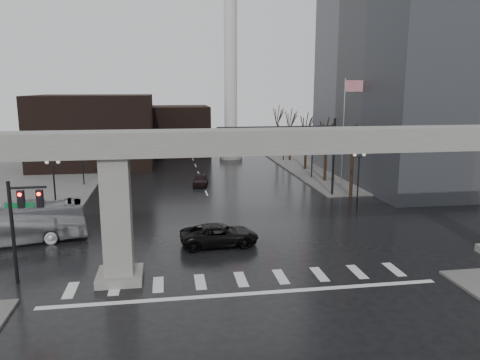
{
  "coord_description": "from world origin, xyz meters",
  "views": [
    {
      "loc": [
        -4.12,
        -26.45,
        11.09
      ],
      "look_at": [
        1.09,
        6.21,
        4.5
      ],
      "focal_mm": 35.0,
      "sensor_mm": 36.0,
      "label": 1
    }
  ],
  "objects": [
    {
      "name": "lamp_right_2",
      "position": [
        13.5,
        42.0,
        3.47
      ],
      "size": [
        1.22,
        0.32,
        5.11
      ],
      "color": "black",
      "rests_on": "ground"
    },
    {
      "name": "tree_right_2",
      "position": [
        14.53,
        34.02,
        2.91
      ],
      "size": [
        1.1,
        1.63,
        7.85
      ],
      "color": "black",
      "rests_on": "ground"
    },
    {
      "name": "lamp_left_0",
      "position": [
        -13.5,
        14.0,
        3.47
      ],
      "size": [
        1.22,
        0.32,
        5.11
      ],
      "color": "black",
      "rests_on": "ground"
    },
    {
      "name": "lamp_right_1",
      "position": [
        13.5,
        28.0,
        3.47
      ],
      "size": [
        1.22,
        0.32,
        5.11
      ],
      "color": "black",
      "rests_on": "ground"
    },
    {
      "name": "city_bus",
      "position": [
        -15.42,
        7.85,
        1.47
      ],
      "size": [
        10.86,
        4.47,
        2.95
      ],
      "primitive_type": "imported",
      "rotation": [
        0.0,
        0.0,
        1.76
      ],
      "color": "#B1B0B6",
      "rests_on": "ground"
    },
    {
      "name": "ground",
      "position": [
        0.0,
        0.0,
        0.0
      ],
      "size": [
        160.0,
        160.0,
        0.0
      ],
      "primitive_type": "plane",
      "color": "black",
      "rests_on": "ground"
    },
    {
      "name": "tree_right_4",
      "position": [
        14.53,
        50.02,
        3.04
      ],
      "size": [
        1.12,
        1.69,
        8.19
      ],
      "color": "black",
      "rests_on": "ground"
    },
    {
      "name": "tree_right_1",
      "position": [
        14.53,
        26.02,
        2.85
      ],
      "size": [
        1.09,
        1.61,
        7.67
      ],
      "color": "black",
      "rests_on": "ground"
    },
    {
      "name": "lamp_right_0",
      "position": [
        13.5,
        14.0,
        3.47
      ],
      "size": [
        1.22,
        0.32,
        5.11
      ],
      "color": "black",
      "rests_on": "ground"
    },
    {
      "name": "flagpole_assembly",
      "position": [
        15.29,
        22.0,
        7.53
      ],
      "size": [
        2.06,
        0.12,
        12.0
      ],
      "color": "silver",
      "rests_on": "ground"
    },
    {
      "name": "building_far_left",
      "position": [
        -14.0,
        42.0,
        5.0
      ],
      "size": [
        16.0,
        14.0,
        10.0
      ],
      "primitive_type": "cube",
      "color": "black",
      "rests_on": "ground"
    },
    {
      "name": "building_far_mid",
      "position": [
        -2.0,
        52.0,
        4.0
      ],
      "size": [
        10.0,
        10.0,
        8.0
      ],
      "primitive_type": "cube",
      "color": "black",
      "rests_on": "ground"
    },
    {
      "name": "elevated_guideway",
      "position": [
        1.26,
        0.0,
        6.88
      ],
      "size": [
        48.0,
        2.6,
        8.7
      ],
      "color": "gray",
      "rests_on": "ground"
    },
    {
      "name": "pickup_truck",
      "position": [
        -0.56,
        5.17,
        0.77
      ],
      "size": [
        5.67,
        2.84,
        1.54
      ],
      "primitive_type": "imported",
      "rotation": [
        0.0,
        0.0,
        1.62
      ],
      "color": "black",
      "rests_on": "ground"
    },
    {
      "name": "tree_right_3",
      "position": [
        14.53,
        42.02,
        2.98
      ],
      "size": [
        1.11,
        1.66,
        8.02
      ],
      "color": "black",
      "rests_on": "ground"
    },
    {
      "name": "signal_mast_arm",
      "position": [
        8.99,
        18.8,
        5.83
      ],
      "size": [
        12.12,
        0.43,
        8.0
      ],
      "color": "black",
      "rests_on": "ground"
    },
    {
      "name": "lamp_left_1",
      "position": [
        -13.5,
        28.0,
        3.47
      ],
      "size": [
        1.22,
        0.32,
        5.11
      ],
      "color": "black",
      "rests_on": "ground"
    },
    {
      "name": "lamp_left_2",
      "position": [
        -13.5,
        42.0,
        3.47
      ],
      "size": [
        1.22,
        0.32,
        5.11
      ],
      "color": "black",
      "rests_on": "ground"
    },
    {
      "name": "signal_left_pole",
      "position": [
        -12.25,
        0.5,
        4.07
      ],
      "size": [
        2.3,
        0.3,
        6.0
      ],
      "color": "black",
      "rests_on": "ground"
    },
    {
      "name": "tree_right_0",
      "position": [
        14.53,
        18.02,
        2.79
      ],
      "size": [
        1.09,
        1.58,
        7.5
      ],
      "color": "black",
      "rests_on": "ground"
    },
    {
      "name": "sidewalk_ne",
      "position": [
        26.0,
        36.0,
        0.07
      ],
      "size": [
        28.0,
        36.0,
        0.15
      ],
      "primitive_type": "cube",
      "color": "#625F5D",
      "rests_on": "ground"
    },
    {
      "name": "far_car",
      "position": [
        -0.32,
        26.09,
        0.66
      ],
      "size": [
        2.18,
        4.07,
        1.32
      ],
      "primitive_type": "imported",
      "rotation": [
        0.0,
        0.0,
        -0.17
      ],
      "color": "black",
      "rests_on": "ground"
    },
    {
      "name": "smokestack",
      "position": [
        6.0,
        46.0,
        13.35
      ],
      "size": [
        3.6,
        3.6,
        30.0
      ],
      "color": "silver",
      "rests_on": "ground"
    }
  ]
}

